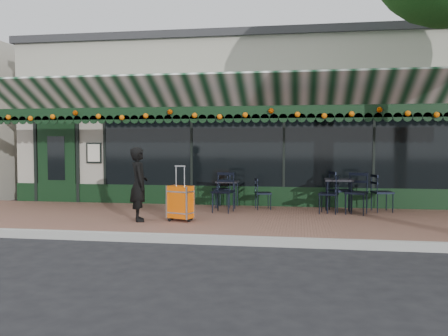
% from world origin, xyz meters
% --- Properties ---
extents(ground, '(80.00, 80.00, 0.00)m').
position_xyz_m(ground, '(0.00, 0.00, 0.00)').
color(ground, black).
rests_on(ground, ground).
extents(sidewalk, '(18.00, 4.00, 0.15)m').
position_xyz_m(sidewalk, '(0.00, 2.00, 0.07)').
color(sidewalk, brown).
rests_on(sidewalk, ground).
extents(curb, '(18.00, 0.16, 0.15)m').
position_xyz_m(curb, '(0.00, -0.08, 0.07)').
color(curb, '#9E9E99').
rests_on(curb, ground).
extents(restaurant_building, '(12.00, 9.60, 4.50)m').
position_xyz_m(restaurant_building, '(0.00, 7.84, 2.27)').
color(restaurant_building, '#9C9887').
rests_on(restaurant_building, ground).
extents(woman, '(0.57, 0.66, 1.53)m').
position_xyz_m(woman, '(-1.48, 1.21, 0.91)').
color(woman, black).
rests_on(woman, sidewalk).
extents(suitcase, '(0.56, 0.43, 1.14)m').
position_xyz_m(suitcase, '(-0.64, 1.34, 0.53)').
color(suitcase, '#DE5507').
rests_on(suitcase, sidewalk).
extents(cafe_table_a, '(0.63, 0.63, 0.78)m').
position_xyz_m(cafe_table_a, '(2.70, 3.12, 0.85)').
color(cafe_table_a, black).
rests_on(cafe_table_a, sidewalk).
extents(cafe_table_b, '(0.54, 0.54, 0.66)m').
position_xyz_m(cafe_table_b, '(0.01, 3.57, 0.75)').
color(cafe_table_b, black).
rests_on(cafe_table_b, sidewalk).
extents(chair_a_left, '(0.52, 0.52, 0.88)m').
position_xyz_m(chair_a_left, '(2.46, 2.90, 0.59)').
color(chair_a_left, black).
rests_on(chair_a_left, sidewalk).
extents(chair_a_right, '(0.60, 0.60, 0.96)m').
position_xyz_m(chair_a_right, '(2.76, 3.34, 0.63)').
color(chair_a_right, black).
rests_on(chair_a_right, sidewalk).
extents(chair_a_front, '(0.60, 0.60, 0.95)m').
position_xyz_m(chair_a_front, '(3.08, 2.90, 0.63)').
color(chair_a_front, black).
rests_on(chair_a_front, sidewalk).
extents(chair_a_extra, '(0.54, 0.54, 0.89)m').
position_xyz_m(chair_a_extra, '(3.72, 3.40, 0.60)').
color(chair_a_extra, black).
rests_on(chair_a_extra, sidewalk).
extents(chair_b_left, '(0.55, 0.55, 0.87)m').
position_xyz_m(chair_b_left, '(-0.15, 3.56, 0.59)').
color(chair_b_left, black).
rests_on(chair_b_left, sidewalk).
extents(chair_b_right, '(0.47, 0.47, 0.77)m').
position_xyz_m(chair_b_right, '(0.92, 3.37, 0.54)').
color(chair_b_right, black).
rests_on(chair_b_right, sidewalk).
extents(chair_b_front, '(0.54, 0.54, 0.94)m').
position_xyz_m(chair_b_front, '(0.03, 2.72, 0.62)').
color(chair_b_front, black).
rests_on(chair_b_front, sidewalk).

